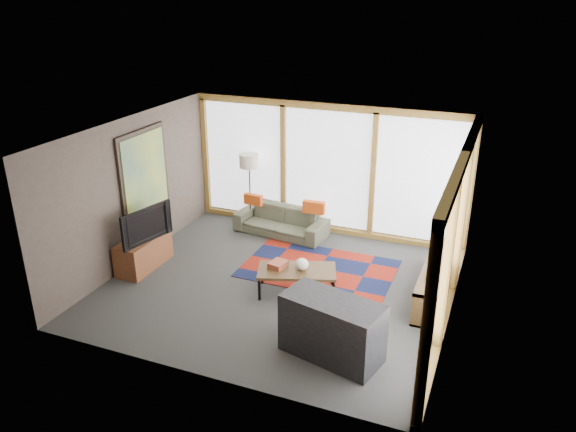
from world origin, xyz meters
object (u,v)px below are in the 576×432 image
at_px(floor_lamp, 250,191).
at_px(bar_counter, 332,328).
at_px(bookshelf, 435,279).
at_px(television, 143,224).
at_px(tv_console, 144,252).
at_px(sofa, 281,221).
at_px(coffee_table, 297,281).

distance_m(floor_lamp, bar_counter, 4.59).
distance_m(bookshelf, television, 4.95).
height_order(floor_lamp, bar_counter, floor_lamp).
relative_size(tv_console, bar_counter, 0.84).
bearing_deg(bar_counter, bookshelf, 77.98).
bearing_deg(bar_counter, floor_lamp, 143.03).
bearing_deg(bookshelf, tv_console, -169.01).
bearing_deg(bookshelf, sofa, 158.50).
bearing_deg(coffee_table, tv_console, -176.51).
xyz_separation_m(coffee_table, bar_counter, (1.03, -1.38, 0.22)).
bearing_deg(television, floor_lamp, -6.50).
bearing_deg(bar_counter, television, 176.79).
bearing_deg(floor_lamp, coffee_table, -49.46).
bearing_deg(television, bookshelf, -64.64).
distance_m(sofa, television, 2.84).
distance_m(tv_console, bar_counter, 4.04).
bearing_deg(floor_lamp, bar_counter, -50.87).
relative_size(coffee_table, bookshelf, 0.58).
bearing_deg(bookshelf, bar_counter, -115.91).
relative_size(floor_lamp, television, 1.46).
xyz_separation_m(floor_lamp, tv_console, (-0.96, -2.34, -0.49)).
bearing_deg(tv_console, sofa, 52.56).
distance_m(coffee_table, bookshelf, 2.22).
relative_size(television, bar_counter, 0.79).
bearing_deg(sofa, coffee_table, -54.46).
distance_m(floor_lamp, tv_console, 2.58).
height_order(floor_lamp, bookshelf, floor_lamp).
relative_size(floor_lamp, bookshelf, 0.72).
bearing_deg(coffee_table, bookshelf, 20.53).
distance_m(floor_lamp, bookshelf, 4.20).
bearing_deg(television, sofa, -21.82).
bearing_deg(tv_console, bookshelf, 10.99).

